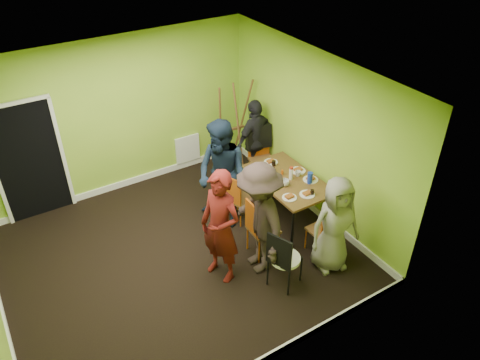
# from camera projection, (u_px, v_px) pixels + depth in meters

# --- Properties ---
(ground) EXTENTS (5.00, 5.00, 0.00)m
(ground) POSITION_uv_depth(u_px,v_px,m) (178.00, 256.00, 7.22)
(ground) COLOR black
(ground) RESTS_ON ground
(room_walls) EXTENTS (5.04, 4.54, 2.82)m
(room_walls) POSITION_uv_depth(u_px,v_px,m) (170.00, 204.00, 6.68)
(room_walls) COLOR #88BB30
(room_walls) RESTS_ON ground
(dining_table) EXTENTS (0.90, 1.50, 0.75)m
(dining_table) POSITION_uv_depth(u_px,v_px,m) (287.00, 181.00, 7.66)
(dining_table) COLOR black
(dining_table) RESTS_ON ground
(chair_left_far) EXTENTS (0.48, 0.48, 0.91)m
(chair_left_far) POSITION_uv_depth(u_px,v_px,m) (236.00, 196.00, 7.64)
(chair_left_far) COLOR #C85912
(chair_left_far) RESTS_ON ground
(chair_left_near) EXTENTS (0.43, 0.42, 0.99)m
(chair_left_near) POSITION_uv_depth(u_px,v_px,m) (259.00, 226.00, 6.95)
(chair_left_near) COLOR #C85912
(chair_left_near) RESTS_ON ground
(chair_back_end) EXTENTS (0.55, 0.62, 1.11)m
(chair_back_end) POSITION_uv_depth(u_px,v_px,m) (259.00, 143.00, 8.54)
(chair_back_end) COLOR #C85912
(chair_back_end) RESTS_ON ground
(chair_front_end) EXTENTS (0.37, 0.37, 0.86)m
(chair_front_end) POSITION_uv_depth(u_px,v_px,m) (325.00, 228.00, 7.00)
(chair_front_end) COLOR #C85912
(chair_front_end) RESTS_ON ground
(chair_bentwood) EXTENTS (0.50, 0.50, 0.98)m
(chair_bentwood) POSITION_uv_depth(u_px,v_px,m) (283.00, 257.00, 6.41)
(chair_bentwood) COLOR black
(chair_bentwood) RESTS_ON ground
(easel) EXTENTS (0.73, 0.69, 1.82)m
(easel) POSITION_uv_depth(u_px,v_px,m) (234.00, 127.00, 8.79)
(easel) COLOR brown
(easel) RESTS_ON ground
(plate_near_left) EXTENTS (0.23, 0.23, 0.01)m
(plate_near_left) POSITION_uv_depth(u_px,v_px,m) (257.00, 171.00, 7.81)
(plate_near_left) COLOR white
(plate_near_left) RESTS_ON dining_table
(plate_near_right) EXTENTS (0.23, 0.23, 0.01)m
(plate_near_right) POSITION_uv_depth(u_px,v_px,m) (289.00, 198.00, 7.19)
(plate_near_right) COLOR white
(plate_near_right) RESTS_ON dining_table
(plate_far_back) EXTENTS (0.24, 0.24, 0.01)m
(plate_far_back) POSITION_uv_depth(u_px,v_px,m) (271.00, 162.00, 8.04)
(plate_far_back) COLOR white
(plate_far_back) RESTS_ON dining_table
(plate_far_front) EXTENTS (0.24, 0.24, 0.01)m
(plate_far_front) POSITION_uv_depth(u_px,v_px,m) (307.00, 194.00, 7.26)
(plate_far_front) COLOR white
(plate_far_front) RESTS_ON dining_table
(plate_wall_back) EXTENTS (0.26, 0.26, 0.01)m
(plate_wall_back) POSITION_uv_depth(u_px,v_px,m) (298.00, 171.00, 7.82)
(plate_wall_back) COLOR white
(plate_wall_back) RESTS_ON dining_table
(plate_wall_front) EXTENTS (0.25, 0.25, 0.01)m
(plate_wall_front) POSITION_uv_depth(u_px,v_px,m) (311.00, 180.00, 7.60)
(plate_wall_front) COLOR white
(plate_wall_front) RESTS_ON dining_table
(thermos) EXTENTS (0.06, 0.06, 0.20)m
(thermos) POSITION_uv_depth(u_px,v_px,m) (291.00, 174.00, 7.57)
(thermos) COLOR white
(thermos) RESTS_ON dining_table
(blue_bottle) EXTENTS (0.08, 0.08, 0.20)m
(blue_bottle) POSITION_uv_depth(u_px,v_px,m) (310.00, 178.00, 7.48)
(blue_bottle) COLOR #1634A9
(blue_bottle) RESTS_ON dining_table
(orange_bottle) EXTENTS (0.04, 0.04, 0.09)m
(orange_bottle) POSITION_uv_depth(u_px,v_px,m) (282.00, 172.00, 7.71)
(orange_bottle) COLOR #C85912
(orange_bottle) RESTS_ON dining_table
(glass_mid) EXTENTS (0.07, 0.07, 0.10)m
(glass_mid) POSITION_uv_depth(u_px,v_px,m) (273.00, 170.00, 7.75)
(glass_mid) COLOR black
(glass_mid) RESTS_ON dining_table
(glass_back) EXTENTS (0.07, 0.07, 0.09)m
(glass_back) POSITION_uv_depth(u_px,v_px,m) (274.00, 163.00, 7.94)
(glass_back) COLOR black
(glass_back) RESTS_ON dining_table
(glass_front) EXTENTS (0.06, 0.06, 0.09)m
(glass_front) POSITION_uv_depth(u_px,v_px,m) (312.00, 192.00, 7.24)
(glass_front) COLOR black
(glass_front) RESTS_ON dining_table
(cup_a) EXTENTS (0.14, 0.14, 0.11)m
(cup_a) POSITION_uv_depth(u_px,v_px,m) (285.00, 183.00, 7.44)
(cup_a) COLOR white
(cup_a) RESTS_ON dining_table
(cup_b) EXTENTS (0.10, 0.10, 0.09)m
(cup_b) POSITION_uv_depth(u_px,v_px,m) (298.00, 174.00, 7.67)
(cup_b) COLOR white
(cup_b) RESTS_ON dining_table
(person_standing) EXTENTS (0.62, 0.75, 1.77)m
(person_standing) POSITION_uv_depth(u_px,v_px,m) (221.00, 227.00, 6.41)
(person_standing) COLOR #53110E
(person_standing) RESTS_ON ground
(person_left_far) EXTENTS (0.93, 1.06, 1.85)m
(person_left_far) POSITION_uv_depth(u_px,v_px,m) (222.00, 175.00, 7.41)
(person_left_far) COLOR black
(person_left_far) RESTS_ON ground
(person_left_near) EXTENTS (0.81, 1.23, 1.78)m
(person_left_near) POSITION_uv_depth(u_px,v_px,m) (259.00, 219.00, 6.54)
(person_left_near) COLOR #2E231F
(person_left_near) RESTS_ON ground
(person_back_end) EXTENTS (0.99, 0.59, 1.58)m
(person_back_end) POSITION_uv_depth(u_px,v_px,m) (255.00, 140.00, 8.62)
(person_back_end) COLOR black
(person_back_end) RESTS_ON ground
(person_front_end) EXTENTS (0.84, 0.63, 1.54)m
(person_front_end) POSITION_uv_depth(u_px,v_px,m) (335.00, 225.00, 6.63)
(person_front_end) COLOR gray
(person_front_end) RESTS_ON ground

